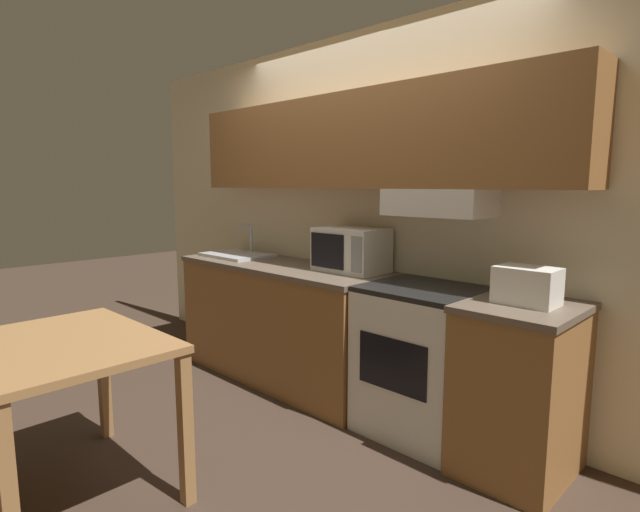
% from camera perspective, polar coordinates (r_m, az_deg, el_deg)
% --- Properties ---
extents(ground_plane, '(16.00, 16.00, 0.00)m').
position_cam_1_polar(ground_plane, '(3.85, 5.47, -14.66)').
color(ground_plane, '#3D2D23').
extents(wall_back, '(5.40, 0.38, 2.55)m').
position_cam_1_polar(wall_back, '(3.49, 5.35, 8.34)').
color(wall_back, beige).
rests_on(wall_back, ground_plane).
extents(lower_counter_main, '(1.82, 0.64, 0.90)m').
position_cam_1_polar(lower_counter_main, '(3.88, -4.30, -7.43)').
color(lower_counter_main, '#936033').
rests_on(lower_counter_main, ground_plane).
extents(lower_counter_right_stub, '(0.54, 0.64, 0.90)m').
position_cam_1_polar(lower_counter_right_stub, '(2.85, 21.83, -13.89)').
color(lower_counter_right_stub, '#936033').
rests_on(lower_counter_right_stub, ground_plane).
extents(stove_range, '(0.65, 0.60, 0.90)m').
position_cam_1_polar(stove_range, '(3.11, 11.50, -11.57)').
color(stove_range, white).
rests_on(stove_range, ground_plane).
extents(microwave, '(0.48, 0.32, 0.30)m').
position_cam_1_polar(microwave, '(3.44, 3.55, 0.73)').
color(microwave, white).
rests_on(microwave, lower_counter_main).
extents(toaster, '(0.30, 0.20, 0.19)m').
position_cam_1_polar(toaster, '(2.70, 22.57, -3.12)').
color(toaster, white).
rests_on(toaster, lower_counter_right_stub).
extents(sink_basin, '(0.56, 0.40, 0.26)m').
position_cam_1_polar(sink_basin, '(4.22, -9.45, 0.19)').
color(sink_basin, '#B7BABF').
rests_on(sink_basin, lower_counter_main).
extents(dining_table, '(0.99, 0.79, 0.77)m').
position_cam_1_polar(dining_table, '(2.67, -27.29, -10.93)').
color(dining_table, '#9E7042').
rests_on(dining_table, ground_plane).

